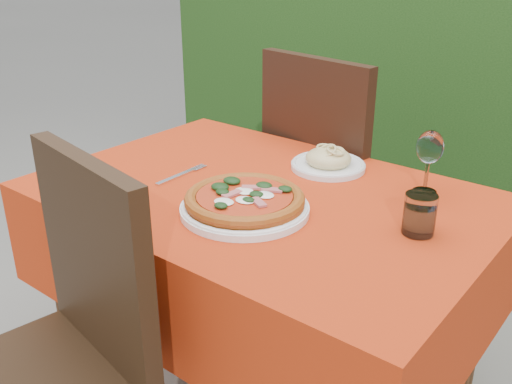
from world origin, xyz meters
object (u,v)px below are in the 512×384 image
Objects in this scene: pasta_plate at (328,161)px; fork at (176,177)px; water_glass at (419,216)px; chair_near at (59,345)px; wine_glass at (430,150)px; pizza_plate at (245,202)px; chair_far at (332,174)px.

fork is at bearing -132.13° from pasta_plate.
chair_near is at bearing -128.92° from water_glass.
pasta_plate is at bearing -178.89° from wine_glass.
pasta_plate reaches higher than pizza_plate.
chair_near is 4.56× the size of fork.
pizza_plate is at bearing 84.78° from chair_near.
water_glass is at bearing 61.07° from chair_near.
chair_far is at bearing 118.17° from pasta_plate.
pizza_plate is (0.16, -0.70, 0.18)m from chair_far.
pizza_plate is 0.40m from pasta_plate.
pizza_plate is at bearing 111.92° from chair_far.
chair_far is at bearing 148.01° from wine_glass.
pizza_plate is at bearing -90.21° from pasta_plate.
chair_near reaches higher than water_glass.
fork is (-0.15, -0.65, 0.15)m from chair_far.
wine_glass is (0.31, 0.01, 0.10)m from pasta_plate.
chair_near is 1.19m from chair_far.
chair_far is 10.34× the size of water_glass.
chair_far reaches higher than pizza_plate.
wine_glass reaches higher than water_glass.
water_glass is at bearing -30.55° from pasta_plate.
pasta_plate is at bearing 127.30° from chair_far.
chair_near reaches higher than wine_glass.
fork is (-0.62, -0.35, -0.12)m from wine_glass.
chair_near reaches higher than fork.
chair_far is 0.62m from wine_glass.
water_glass is at bearing 7.96° from fork.
chair_far reaches higher than water_glass.
wine_glass reaches higher than pizza_plate.
pasta_plate is 0.47m from fork.
chair_far reaches higher than chair_near.
fork is (-0.71, -0.11, -0.04)m from water_glass.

